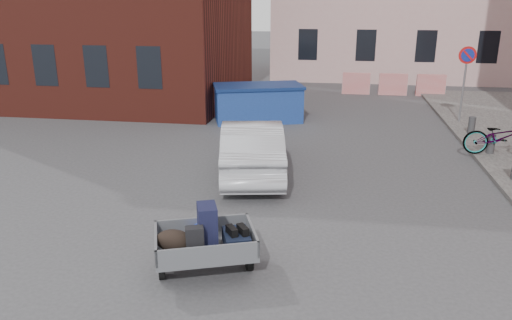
% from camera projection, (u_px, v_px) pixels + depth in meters
% --- Properties ---
extents(ground, '(120.00, 120.00, 0.00)m').
position_uv_depth(ground, '(251.00, 227.00, 9.98)').
color(ground, '#38383A').
rests_on(ground, ground).
extents(far_building, '(6.00, 6.00, 8.00)m').
position_uv_depth(far_building, '(4.00, 3.00, 32.38)').
color(far_building, maroon).
rests_on(far_building, ground).
extents(no_parking_sign, '(0.60, 0.09, 2.65)m').
position_uv_depth(no_parking_sign, '(466.00, 68.00, 17.36)').
color(no_parking_sign, gray).
rests_on(no_parking_sign, sidewalk).
extents(barriers, '(4.70, 0.18, 1.00)m').
position_uv_depth(barriers, '(393.00, 84.00, 23.28)').
color(barriers, red).
rests_on(barriers, ground).
extents(trailer, '(1.88, 1.98, 1.20)m').
position_uv_depth(trailer, '(204.00, 241.00, 8.10)').
color(trailer, black).
rests_on(trailer, ground).
extents(dumpster, '(3.55, 2.55, 1.34)m').
position_uv_depth(dumpster, '(258.00, 103.00, 18.36)').
color(dumpster, '#1F4096').
rests_on(dumpster, ground).
extents(silver_car, '(2.25, 4.51, 1.42)m').
position_uv_depth(silver_car, '(252.00, 147.00, 12.79)').
color(silver_car, '#B2B4BA').
rests_on(silver_car, ground).
extents(bicycle, '(2.03, 0.74, 1.06)m').
position_uv_depth(bicycle, '(501.00, 137.00, 13.96)').
color(bicycle, black).
rests_on(bicycle, sidewalk).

